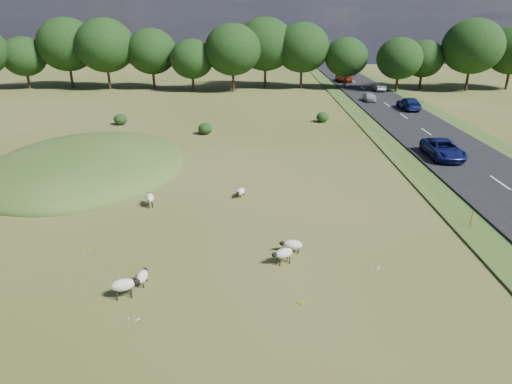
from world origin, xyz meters
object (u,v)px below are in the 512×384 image
at_px(car_0, 443,149).
at_px(sheep_2, 292,245).
at_px(sheep_1, 124,285).
at_px(marker_post, 471,220).
at_px(car_4, 344,77).
at_px(sheep_5, 283,253).
at_px(sheep_0, 142,276).
at_px(sheep_4, 241,192).
at_px(car_6, 369,97).
at_px(car_7, 379,87).
at_px(car_2, 409,103).
at_px(sheep_3, 150,198).
at_px(car_1, 353,72).

bearing_deg(car_0, sheep_2, -130.28).
bearing_deg(sheep_1, marker_post, 2.27).
bearing_deg(car_4, sheep_5, -102.33).
height_order(sheep_0, car_0, car_0).
distance_m(sheep_4, car_6, 40.72).
bearing_deg(car_7, car_2, 90.00).
height_order(sheep_5, car_4, car_4).
xyz_separation_m(sheep_4, car_0, (17.18, 8.75, 0.63)).
bearing_deg(marker_post, car_4, 86.81).
xyz_separation_m(sheep_0, car_4, (21.34, 69.11, 0.59)).
distance_m(sheep_1, sheep_4, 13.04).
relative_size(sheep_3, car_7, 0.31).
xyz_separation_m(marker_post, sheep_0, (-17.82, -5.94, -0.19)).
relative_size(sheep_0, sheep_4, 1.03).
bearing_deg(car_1, sheep_0, 72.62).
bearing_deg(sheep_5, car_6, -133.55).
height_order(sheep_0, car_4, car_4).
xyz_separation_m(sheep_2, car_2, (17.96, 38.72, 0.56)).
distance_m(sheep_3, car_0, 25.34).
distance_m(sheep_1, car_6, 53.73).
bearing_deg(car_2, car_6, -58.25).
bearing_deg(car_4, car_2, -82.07).
distance_m(sheep_2, sheep_3, 10.86).
bearing_deg(car_2, sheep_4, 55.72).
relative_size(sheep_2, car_4, 0.23).
bearing_deg(sheep_0, car_1, -15.16).
xyz_separation_m(sheep_0, sheep_4, (4.16, 11.05, -0.03)).
bearing_deg(sheep_3, sheep_0, 172.27).
bearing_deg(sheep_4, car_6, 177.47).
bearing_deg(sheep_3, car_0, -83.76).
bearing_deg(car_0, marker_post, -104.23).
xyz_separation_m(sheep_0, car_7, (25.14, 57.91, 0.51)).
distance_m(car_0, car_7, 38.30).
relative_size(sheep_5, car_0, 0.22).
height_order(sheep_2, car_4, car_4).
xyz_separation_m(sheep_4, sheep_5, (2.49, -9.15, 0.20)).
relative_size(marker_post, sheep_0, 1.05).
height_order(sheep_5, car_7, car_7).
height_order(sheep_3, car_0, car_0).
height_order(sheep_4, sheep_5, sheep_5).
bearing_deg(sheep_5, car_4, -128.19).
height_order(car_4, car_7, car_4).
relative_size(sheep_4, sheep_5, 0.92).
distance_m(sheep_0, car_2, 48.80).
bearing_deg(car_7, sheep_2, 71.86).
xyz_separation_m(sheep_4, car_6, (17.18, 36.91, 0.47)).
xyz_separation_m(marker_post, car_0, (3.52, 13.86, 0.41)).
relative_size(marker_post, car_7, 0.29).
distance_m(sheep_3, car_2, 42.18).
distance_m(sheep_4, car_7, 51.35).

